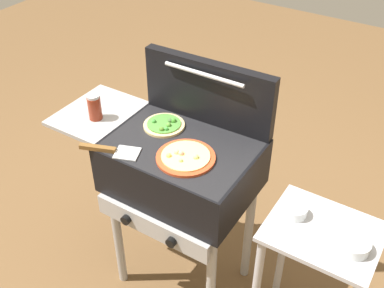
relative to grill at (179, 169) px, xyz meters
name	(u,v)px	position (x,y,z in m)	size (l,w,h in m)	color
ground_plane	(184,275)	(0.01, 0.00, -0.76)	(8.00, 8.00, 0.00)	brown
grill	(179,169)	(0.00, 0.00, 0.00)	(0.96, 0.53, 0.90)	black
grill_lid_open	(208,92)	(0.01, 0.22, 0.30)	(0.63, 0.09, 0.30)	black
pizza_cheese	(186,157)	(0.08, -0.07, 0.15)	(0.25, 0.25, 0.03)	#C64723
pizza_veggie	(164,125)	(-0.13, 0.07, 0.15)	(0.19, 0.19, 0.03)	#E0C17F
sauce_jar	(95,107)	(-0.43, -0.04, 0.20)	(0.06, 0.06, 0.12)	maroon
spatula	(110,150)	(-0.21, -0.20, 0.15)	(0.26, 0.14, 0.02)	#B7BABF
prep_table	(315,265)	(0.67, 0.00, -0.23)	(0.44, 0.36, 0.74)	#B2B2B7
topping_bowl_near	(296,211)	(0.55, 0.02, 0.00)	(0.09, 0.09, 0.04)	silver
topping_bowl_far	(354,246)	(0.80, -0.03, 0.00)	(0.12, 0.12, 0.04)	silver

